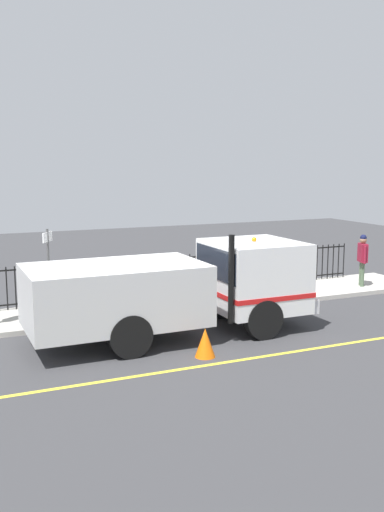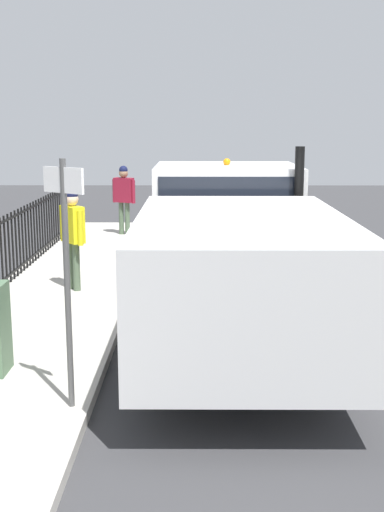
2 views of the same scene
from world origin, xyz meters
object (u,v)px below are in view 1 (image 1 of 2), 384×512
at_px(worker_standing, 205,266).
at_px(utility_cabinet, 75,292).
at_px(pedestrian_distant, 363,255).
at_px(traffic_cone, 205,343).
at_px(street_sign, 49,266).
at_px(work_truck, 188,284).

xyz_separation_m(worker_standing, utility_cabinet, (0.43, 3.77, -0.54)).
bearing_deg(worker_standing, utility_cabinet, -43.84).
height_order(pedestrian_distant, traffic_cone, pedestrian_distant).
bearing_deg(street_sign, work_truck, -120.09).
xyz_separation_m(worker_standing, pedestrian_distant, (-0.25, -5.61, 0.00)).
xyz_separation_m(utility_cabinet, street_sign, (-1.24, 0.90, 1.01)).
height_order(traffic_cone, street_sign, street_sign).
bearing_deg(utility_cabinet, street_sign, 143.97).
bearing_deg(work_truck, pedestrian_distant, 107.53).
xyz_separation_m(work_truck, street_sign, (1.74, 3.00, 0.38)).
height_order(pedestrian_distant, utility_cabinet, pedestrian_distant).
xyz_separation_m(worker_standing, traffic_cone, (-4.23, 2.00, -0.86)).
bearing_deg(worker_standing, work_truck, 19.32).
relative_size(traffic_cone, street_sign, 0.26).
relative_size(utility_cabinet, traffic_cone, 1.60).
distance_m(worker_standing, utility_cabinet, 3.84).
distance_m(worker_standing, pedestrian_distant, 5.62).
height_order(worker_standing, utility_cabinet, worker_standing).
relative_size(pedestrian_distant, utility_cabinet, 1.68).
bearing_deg(pedestrian_distant, traffic_cone, 141.64).
xyz_separation_m(work_truck, pedestrian_distant, (2.31, -7.29, -0.08)).
bearing_deg(pedestrian_distant, utility_cabinet, 109.93).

